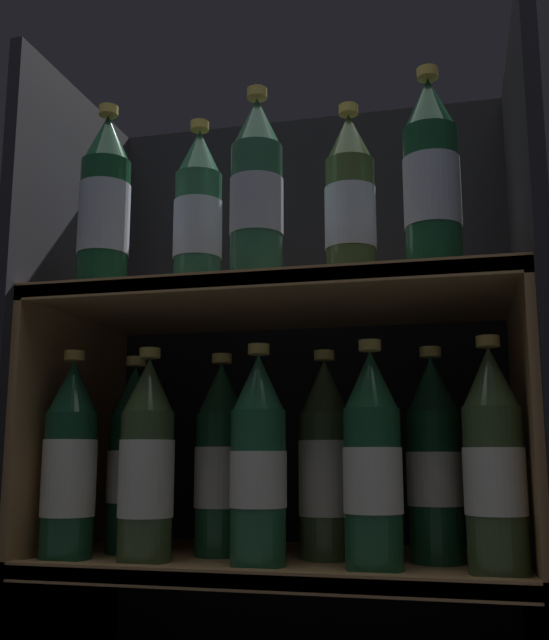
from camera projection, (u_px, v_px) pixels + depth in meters
name	position (u px, v px, depth m)	size (l,w,h in m)	color
fridge_back_wall	(307.00, 369.00, 1.30)	(0.74, 0.02, 0.92)	black
fridge_side_left	(67.00, 363.00, 1.21)	(0.02, 0.39, 0.92)	black
fridge_side_right	(533.00, 348.00, 1.04)	(0.02, 0.39, 0.92)	black
shelf_lower	(281.00, 577.00, 1.06)	(0.70, 0.35, 0.18)	#9E7547
shelf_upper	(282.00, 391.00, 1.11)	(0.70, 0.35, 0.55)	#9E7547
bottle_upper_front_0	(104.00, 208.00, 1.12)	(0.08, 0.08, 0.29)	#144228
bottle_upper_front_1	(257.00, 194.00, 1.07)	(0.08, 0.08, 0.29)	#285B42
bottle_upper_front_2	(432.00, 180.00, 1.01)	(0.08, 0.08, 0.29)	#144228
bottle_upper_back_0	(198.00, 218.00, 1.18)	(0.08, 0.08, 0.29)	#285B42
bottle_upper_back_1	(350.00, 207.00, 1.12)	(0.08, 0.08, 0.29)	#384C28
bottle_lower_front_0	(70.00, 464.00, 1.06)	(0.08, 0.08, 0.29)	#144228
bottle_lower_front_1	(147.00, 464.00, 1.04)	(0.08, 0.08, 0.29)	#384C28
bottle_lower_front_2	(258.00, 463.00, 1.00)	(0.08, 0.08, 0.29)	#1E5638
bottle_lower_front_3	(372.00, 464.00, 0.96)	(0.08, 0.08, 0.29)	#194C2D
bottle_lower_front_4	(494.00, 464.00, 0.93)	(0.08, 0.08, 0.29)	#384C28
bottle_lower_back_0	(133.00, 462.00, 1.13)	(0.08, 0.08, 0.29)	#144228
bottle_lower_back_1	(221.00, 463.00, 1.10)	(0.08, 0.08, 0.29)	#194C2D
bottle_lower_back_2	(325.00, 464.00, 1.06)	(0.08, 0.08, 0.29)	#384C28
bottle_lower_back_3	(434.00, 463.00, 1.03)	(0.08, 0.08, 0.29)	#144228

